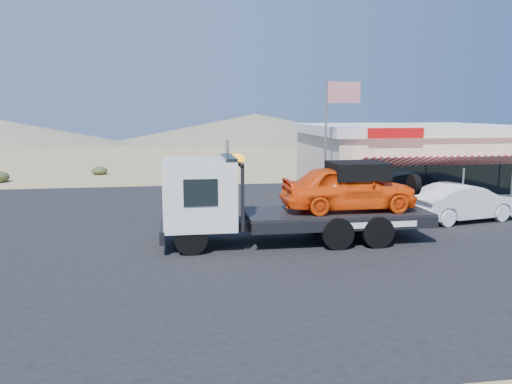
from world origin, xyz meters
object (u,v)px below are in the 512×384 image
(white_sedan, at_px, (464,202))
(jerky_store, at_px, (405,161))
(flagpole, at_px, (331,132))
(tow_truck, at_px, (289,196))

(white_sedan, distance_m, jerky_store, 6.20)
(flagpole, bearing_deg, tow_truck, -124.83)
(jerky_store, bearing_deg, tow_truck, -134.72)
(tow_truck, bearing_deg, flagpole, 55.17)
(white_sedan, bearing_deg, jerky_store, -13.19)
(tow_truck, relative_size, flagpole, 1.56)
(tow_truck, distance_m, white_sedan, 8.44)
(tow_truck, xyz_separation_m, white_sedan, (8.09, 2.25, -0.87))
(flagpole, bearing_deg, white_sedan, -16.55)
(white_sedan, bearing_deg, tow_truck, 93.85)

